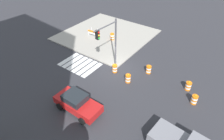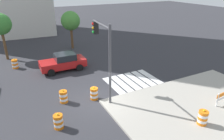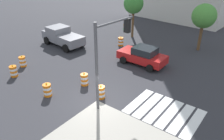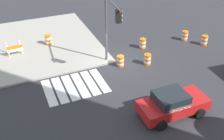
# 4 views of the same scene
# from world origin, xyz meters

# --- Properties ---
(ground_plane) EXTENTS (120.00, 120.00, 0.00)m
(ground_plane) POSITION_xyz_m (0.00, 0.00, 0.00)
(ground_plane) COLOR #2D2D33
(sidewalk_corner) EXTENTS (12.00, 12.00, 0.15)m
(sidewalk_corner) POSITION_xyz_m (6.00, -6.00, 0.07)
(sidewalk_corner) COLOR #9E998E
(sidewalk_corner) RESTS_ON ground
(crosswalk_stripes) EXTENTS (4.35, 3.20, 0.02)m
(crosswalk_stripes) POSITION_xyz_m (4.00, 1.80, 0.01)
(crosswalk_stripes) COLOR silver
(crosswalk_stripes) RESTS_ON ground
(sports_car) EXTENTS (4.31, 2.16, 1.63)m
(sports_car) POSITION_xyz_m (-0.66, 6.95, 0.81)
(sports_car) COLOR red
(sports_car) RESTS_ON ground
(traffic_barrel_near_corner) EXTENTS (0.56, 0.56, 1.02)m
(traffic_barrel_near_corner) POSITION_xyz_m (-3.24, -1.47, 0.45)
(traffic_barrel_near_corner) COLOR orange
(traffic_barrel_near_corner) RESTS_ON ground
(traffic_barrel_crosswalk_end) EXTENTS (0.56, 0.56, 1.02)m
(traffic_barrel_crosswalk_end) POSITION_xyz_m (-7.68, -1.32, 0.45)
(traffic_barrel_crosswalk_end) COLOR orange
(traffic_barrel_crosswalk_end) RESTS_ON ground
(traffic_barrel_median_near) EXTENTS (0.56, 0.56, 1.02)m
(traffic_barrel_median_near) POSITION_xyz_m (-2.24, 1.16, 0.45)
(traffic_barrel_median_near) COLOR orange
(traffic_barrel_median_near) RESTS_ON ground
(traffic_barrel_far_curb) EXTENTS (0.56, 0.56, 1.02)m
(traffic_barrel_far_curb) POSITION_xyz_m (-8.74, 0.19, 0.45)
(traffic_barrel_far_curb) COLOR orange
(traffic_barrel_far_curb) RESTS_ON ground
(traffic_barrel_lane_center) EXTENTS (0.56, 0.56, 1.02)m
(traffic_barrel_lane_center) POSITION_xyz_m (-0.13, 0.56, 0.45)
(traffic_barrel_lane_center) COLOR orange
(traffic_barrel_lane_center) RESTS_ON ground
(traffic_barrel_on_sidewalk) EXTENTS (0.56, 0.56, 1.02)m
(traffic_barrel_on_sidewalk) POSITION_xyz_m (4.40, -5.23, 0.60)
(traffic_barrel_on_sidewalk) COLOR orange
(traffic_barrel_on_sidewalk) RESTS_ON sidewalk_corner
(construction_barricade) EXTENTS (1.30, 0.87, 1.00)m
(construction_barricade) POSITION_xyz_m (7.38, -4.46, 0.72)
(construction_barricade) COLOR silver
(construction_barricade) RESTS_ON sidewalk_corner
(traffic_light_pole) EXTENTS (0.50, 3.28, 5.50)m
(traffic_light_pole) POSITION_xyz_m (0.68, 0.54, 3.91)
(traffic_light_pole) COLOR #4C4C51
(traffic_light_pole) RESTS_ON sidewalk_corner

